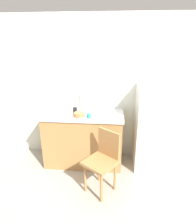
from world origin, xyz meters
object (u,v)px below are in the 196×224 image
at_px(dish_tray, 62,112).
at_px(terracotta_bowl, 79,115).
at_px(cup_black, 75,110).
at_px(chair, 103,159).
at_px(cup_teal, 89,116).
at_px(refrigerator, 152,128).

xyz_separation_m(dish_tray, terracotta_bowl, (0.31, -0.13, 0.01)).
bearing_deg(cup_black, chair, -51.53).
distance_m(terracotta_bowl, cup_black, 0.16).
bearing_deg(cup_black, dish_tray, -179.50).
height_order(chair, dish_tray, dish_tray).
distance_m(chair, cup_teal, 0.70).
bearing_deg(chair, dish_tray, 174.83).
distance_m(refrigerator, dish_tray, 1.52).
height_order(chair, cup_teal, cup_teal).
bearing_deg(chair, refrigerator, 76.91).
bearing_deg(chair, cup_black, 164.33).
bearing_deg(cup_teal, chair, -61.31).
bearing_deg(refrigerator, cup_teal, -168.84).
relative_size(chair, cup_teal, 12.67).
xyz_separation_m(cup_teal, cup_black, (-0.25, 0.18, 0.02)).
height_order(dish_tray, cup_black, cup_black).
bearing_deg(refrigerator, terracotta_bowl, -172.53).
xyz_separation_m(chair, dish_tray, (-0.73, 0.64, 0.44)).
relative_size(refrigerator, chair, 1.57).
bearing_deg(terracotta_bowl, cup_black, 124.94).
distance_m(chair, terracotta_bowl, 0.80).
bearing_deg(cup_teal, cup_black, 145.39).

